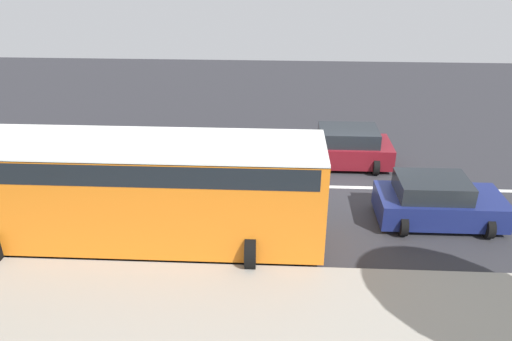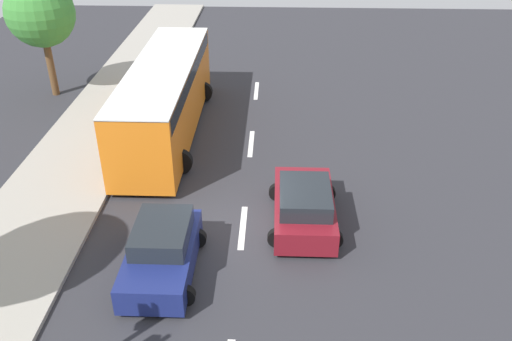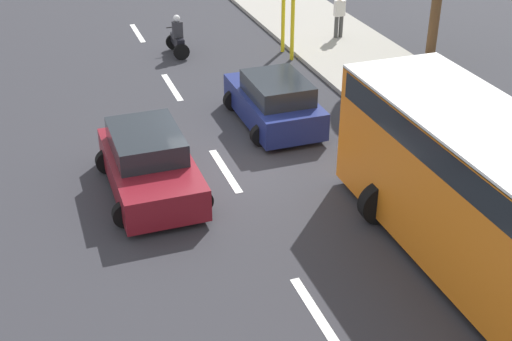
{
  "view_description": "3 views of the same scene",
  "coord_description": "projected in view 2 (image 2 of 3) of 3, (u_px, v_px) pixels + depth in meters",
  "views": [
    {
      "loc": [
        15.79,
        -2.76,
        8.2
      ],
      "look_at": [
        0.6,
        -3.53,
        0.89
      ],
      "focal_mm": 34.16,
      "sensor_mm": 36.0,
      "label": 1
    },
    {
      "loc": [
        -0.99,
        14.38,
        10.67
      ],
      "look_at": [
        -0.37,
        -1.86,
        1.11
      ],
      "focal_mm": 37.68,
      "sensor_mm": 36.0,
      "label": 2
    },
    {
      "loc": [
        -4.5,
        -15.21,
        8.93
      ],
      "look_at": [
        0.04,
        -2.32,
        1.23
      ],
      "focal_mm": 48.76,
      "sensor_mm": 36.0,
      "label": 3
    }
  ],
  "objects": [
    {
      "name": "lane_stripe_north",
      "position": [
        251.0,
        144.0,
        22.99
      ],
      "size": [
        0.2,
        2.4,
        0.01
      ],
      "primitive_type": "cube",
      "color": "white",
      "rests_on": "ground"
    },
    {
      "name": "lane_stripe_far_north",
      "position": [
        256.0,
        91.0,
        28.16
      ],
      "size": [
        0.2,
        2.4,
        0.01
      ],
      "primitive_type": "cube",
      "color": "white",
      "rests_on": "ground"
    },
    {
      "name": "city_bus",
      "position": [
        165.0,
        93.0,
        23.03
      ],
      "size": [
        3.2,
        11.0,
        3.16
      ],
      "color": "orange",
      "rests_on": "ground"
    },
    {
      "name": "ground_plane",
      "position": [
        243.0,
        229.0,
        17.85
      ],
      "size": [
        40.0,
        60.0,
        0.1
      ],
      "primitive_type": "cube",
      "color": "#2D2D33"
    },
    {
      "name": "street_tree_north",
      "position": [
        40.0,
        13.0,
        25.66
      ],
      "size": [
        3.29,
        3.29,
        5.83
      ],
      "color": "brown",
      "rests_on": "ground"
    },
    {
      "name": "car_maroon",
      "position": [
        304.0,
        206.0,
        17.67
      ],
      "size": [
        2.37,
        4.03,
        1.52
      ],
      "color": "maroon",
      "rests_on": "ground"
    },
    {
      "name": "lane_stripe_mid",
      "position": [
        243.0,
        227.0,
        17.83
      ],
      "size": [
        0.2,
        2.4,
        0.01
      ],
      "primitive_type": "cube",
      "color": "white",
      "rests_on": "ground"
    },
    {
      "name": "car_dark_blue",
      "position": [
        162.0,
        252.0,
        15.61
      ],
      "size": [
        2.29,
        3.85,
        1.52
      ],
      "color": "navy",
      "rests_on": "ground"
    },
    {
      "name": "sidewalk",
      "position": [
        35.0,
        221.0,
        18.02
      ],
      "size": [
        4.0,
        60.0,
        0.15
      ],
      "primitive_type": "cube",
      "color": "#9E998E",
      "rests_on": "ground"
    }
  ]
}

